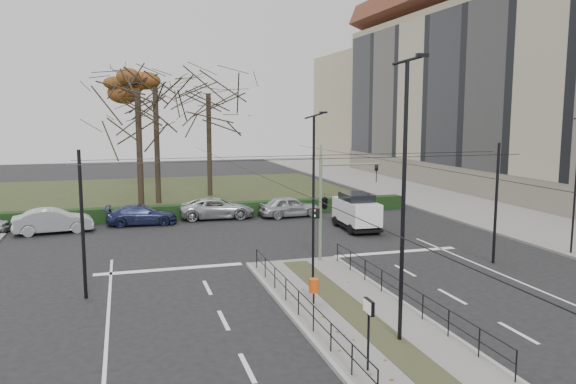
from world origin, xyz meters
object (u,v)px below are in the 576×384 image
object	(u,v)px
rust_tree	(155,87)
bare_tree_near	(138,99)
streetlamp_sidewalk	(576,183)
parked_car_third	(142,215)
traffic_light	(326,201)
parked_car_fourth	(217,208)
litter_bin	(314,286)
info_panel	(369,315)
streetlamp_median_far	(314,199)
parked_car_second	(53,221)
white_van	(356,211)
streetlamp_median_near	(404,199)
bare_tree_center	(208,101)
parked_car_fifth	(290,207)

from	to	relation	value
rust_tree	bare_tree_near	bearing A→B (deg)	-106.84
streetlamp_sidewalk	parked_car_third	bearing A→B (deg)	145.10
traffic_light	parked_car_fourth	world-z (taller)	traffic_light
litter_bin	bare_tree_near	xyz separation A→B (m)	(-5.66, 22.34, 7.62)
parked_car_fourth	litter_bin	bearing A→B (deg)	-175.37
info_panel	streetlamp_median_far	world-z (taller)	streetlamp_median_far
streetlamp_median_far	streetlamp_sidewalk	bearing A→B (deg)	5.71
parked_car_fourth	traffic_light	bearing A→B (deg)	-163.33
info_panel	parked_car_second	world-z (taller)	info_panel
litter_bin	parked_car_fourth	distance (m)	19.59
litter_bin	rust_tree	xyz separation A→B (m)	(-4.13, 27.39, 8.71)
streetlamp_sidewalk	bare_tree_near	xyz separation A→B (m)	(-21.30, 18.60, 4.61)
info_panel	parked_car_third	size ratio (longest dim) A/B	0.45
traffic_light	parked_car_third	xyz separation A→B (m)	(-8.52, 12.60, -2.46)
white_van	traffic_light	bearing A→B (deg)	-123.63
streetlamp_median_near	streetlamp_sidewalk	xyz separation A→B (m)	(14.10, 7.86, -0.90)
parked_car_second	parked_car_fourth	world-z (taller)	parked_car_second
streetlamp_sidewalk	bare_tree_center	world-z (taller)	bare_tree_center
litter_bin	white_van	size ratio (longest dim) A/B	0.22
parked_car_fourth	rust_tree	xyz separation A→B (m)	(-3.61, 7.81, 8.81)
streetlamp_sidewalk	parked_car_fifth	size ratio (longest dim) A/B	1.64
traffic_light	parked_car_second	distance (m)	18.14
streetlamp_median_near	streetlamp_sidewalk	size ratio (longest dim) A/B	1.24
parked_car_fourth	bare_tree_near	world-z (taller)	bare_tree_near
parked_car_second	bare_tree_center	distance (m)	19.22
streetlamp_sidewalk	parked_car_fifth	xyz separation A→B (m)	(-11.00, 14.94, -3.09)
parked_car_third	bare_tree_near	world-z (taller)	bare_tree_near
rust_tree	bare_tree_center	size ratio (longest dim) A/B	1.03
streetlamp_median_near	bare_tree_center	size ratio (longest dim) A/B	0.75
streetlamp_sidewalk	bare_tree_near	size ratio (longest dim) A/B	0.61
info_panel	rust_tree	world-z (taller)	rust_tree
litter_bin	parked_car_second	bearing A→B (deg)	122.55
bare_tree_center	traffic_light	bearing A→B (deg)	-85.06
rust_tree	litter_bin	bearing A→B (deg)	-81.42
rust_tree	bare_tree_center	distance (m)	5.80
rust_tree	streetlamp_sidewalk	bearing A→B (deg)	-50.10
streetlamp_median_far	white_van	xyz separation A→B (m)	(6.66, 10.87, -2.64)
streetlamp_median_near	streetlamp_sidewalk	bearing A→B (deg)	29.13
litter_bin	parked_car_fourth	bearing A→B (deg)	91.53
info_panel	parked_car_fifth	world-z (taller)	info_panel
info_panel	traffic_light	bearing A→B (deg)	75.31
traffic_light	parked_car_fifth	bearing A→B (deg)	81.45
parked_car_third	white_van	xyz separation A→B (m)	(13.20, -5.56, 0.56)
info_panel	parked_car_fourth	world-z (taller)	info_panel
parked_car_second	parked_car_third	distance (m)	5.51
parked_car_fourth	parked_car_fifth	bearing A→B (deg)	-96.76
traffic_light	parked_car_third	distance (m)	15.41
parked_car_fourth	bare_tree_near	xyz separation A→B (m)	(-5.14, 2.76, 7.72)
streetlamp_median_far	parked_car_second	size ratio (longest dim) A/B	1.56
parked_car_second	bare_tree_near	distance (m)	10.61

